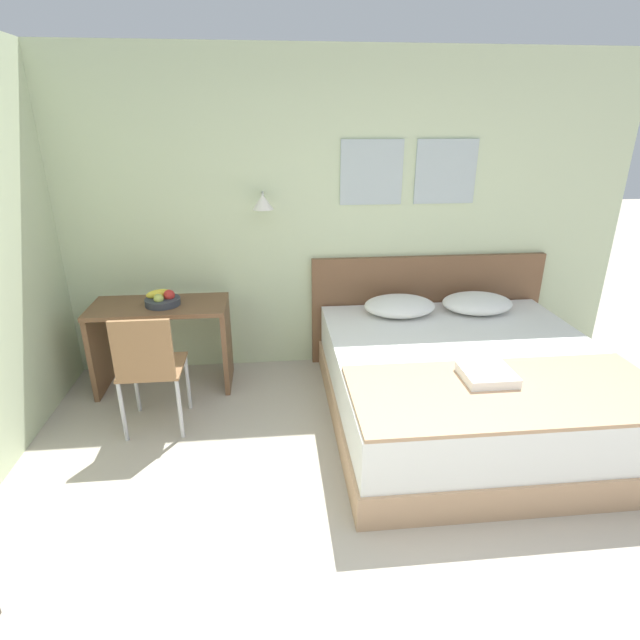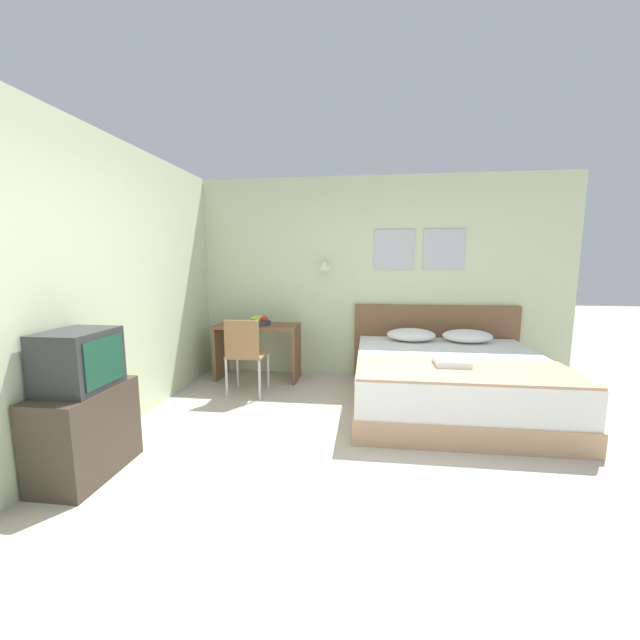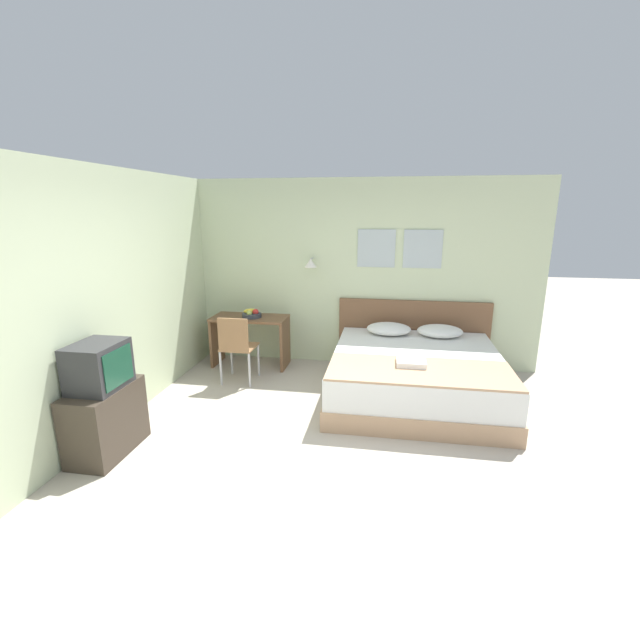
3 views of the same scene
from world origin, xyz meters
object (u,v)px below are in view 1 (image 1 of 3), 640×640
Objects in this scene: headboard at (427,308)px; desk_chair at (149,364)px; pillow_right at (477,303)px; desk at (162,331)px; throw_blanket at (510,392)px; pillow_left at (400,306)px; bed at (467,386)px; folded_towel_near_foot at (487,375)px; fruit_bowl at (162,299)px.

headboard is 2.49m from desk_chair.
desk is at bearing -179.68° from pillow_right.
pillow_left is at bearing 103.99° from throw_blanket.
bed is 3.46× the size of pillow_left.
headboard is 2.34× the size of desk_chair.
headboard is at bearing 90.00° from bed.
headboard is at bearing 7.90° from desk.
desk_chair reaches higher than throw_blanket.
throw_blanket reaches higher than bed.
desk reaches higher than folded_towel_near_foot.
pillow_right is 2.67m from desk.
pillow_left is 1.41m from throw_blanket.
headboard reaches higher than pillow_right.
desk is (-1.98, -0.01, -0.14)m from pillow_left.
throw_blanket is (-0.34, -1.37, -0.07)m from pillow_right.
desk_chair is (-2.28, -1.01, 0.05)m from headboard.
fruit_bowl is at bearing 162.11° from bed.
folded_towel_near_foot is at bearing -93.23° from headboard.
throw_blanket is at bearing -90.00° from bed.
desk is at bearing -172.10° from headboard.
pillow_left is 1.95m from fruit_bowl.
fruit_bowl is at bearing 90.52° from desk_chair.
pillow_left is at bearing 0.42° from desk.
fruit_bowl is (-2.20, 1.20, 0.16)m from folded_towel_near_foot.
desk_chair reaches higher than bed.
folded_towel_near_foot is 2.51m from fruit_bowl.
desk is at bearing 162.15° from bed.
pillow_right is at bearing -42.12° from headboard.
desk reaches higher than pillow_left.
desk is 0.28m from fruit_bowl.
desk is (-2.32, 0.75, 0.22)m from bed.
fruit_bowl is (0.04, -0.01, 0.27)m from desk.
headboard is 1.68m from throw_blanket.
desk_chair is (-2.28, 0.06, 0.26)m from bed.
throw_blanket is 7.02× the size of fruit_bowl.
headboard is 1.97× the size of desk.
throw_blanket is at bearing -76.01° from pillow_left.
folded_towel_near_foot is (-0.09, -1.53, 0.12)m from headboard.
pillow_right reaches higher than throw_blanket.
folded_towel_near_foot is (-0.43, -1.22, -0.02)m from pillow_right.
pillow_left is 2.18× the size of fruit_bowl.
fruit_bowl is at bearing -179.24° from pillow_left.
throw_blanket is (0.34, -1.37, -0.07)m from pillow_left.
pillow_right is 0.31× the size of throw_blanket.
desk_chair is at bearing 178.45° from bed.
pillow_left is at bearing 101.75° from folded_towel_near_foot.
bed is 1.93× the size of desk.
folded_towel_near_foot is 2.54m from desk.
throw_blanket is 0.17m from folded_towel_near_foot.
pillow_right is 2.71m from desk_chair.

